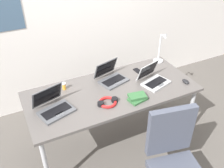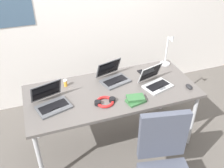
{
  "view_description": "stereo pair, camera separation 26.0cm",
  "coord_description": "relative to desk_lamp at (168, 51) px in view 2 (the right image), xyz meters",
  "views": [
    {
      "loc": [
        -0.95,
        -1.93,
        2.28
      ],
      "look_at": [
        0.0,
        0.0,
        0.82
      ],
      "focal_mm": 40.25,
      "sensor_mm": 36.0,
      "label": 1
    },
    {
      "loc": [
        -0.71,
        -2.03,
        2.28
      ],
      "look_at": [
        0.0,
        0.0,
        0.82
      ],
      "focal_mm": 40.25,
      "sensor_mm": 36.0,
      "label": 2
    }
  ],
  "objects": [
    {
      "name": "book_stack",
      "position": [
        -0.64,
        -0.53,
        -0.17
      ],
      "size": [
        0.2,
        0.16,
        0.05
      ],
      "color": "#336638",
      "rests_on": "desk"
    },
    {
      "name": "ground_plane",
      "position": [
        -0.8,
        -0.28,
        -0.94
      ],
      "size": [
        12.0,
        12.0,
        0.0
      ],
      "primitive_type": "plane",
      "color": "#56514C"
    },
    {
      "name": "headphones",
      "position": [
        -0.93,
        -0.46,
        -0.18
      ],
      "size": [
        0.21,
        0.18,
        0.04
      ],
      "color": "red",
      "rests_on": "desk"
    },
    {
      "name": "pill_bottle",
      "position": [
        -1.25,
        -0.04,
        -0.16
      ],
      "size": [
        0.04,
        0.04,
        0.08
      ],
      "color": "gold",
      "rests_on": "desk"
    },
    {
      "name": "computer_mouse",
      "position": [
        -0.01,
        -0.5,
        -0.18
      ],
      "size": [
        0.06,
        0.1,
        0.03
      ],
      "primitive_type": "ellipsoid",
      "rotation": [
        0.0,
        0.0,
        -0.01
      ],
      "color": "black",
      "rests_on": "desk"
    },
    {
      "name": "laptop_far_corner",
      "position": [
        -1.43,
        -0.33,
        -0.15
      ],
      "size": [
        0.38,
        0.36,
        0.22
      ],
      "color": "#515459",
      "rests_on": "desk"
    },
    {
      "name": "cell_phone",
      "position": [
        -0.35,
        -0.07,
        -0.19
      ],
      "size": [
        0.08,
        0.14,
        0.01
      ],
      "primitive_type": "cube",
      "rotation": [
        0.0,
        0.0,
        0.11
      ],
      "color": "black",
      "rests_on": "desk"
    },
    {
      "name": "desk",
      "position": [
        -0.8,
        -0.28,
        -0.25
      ],
      "size": [
        1.8,
        0.8,
        0.74
      ],
      "color": "#595451",
      "rests_on": "ground_plane"
    },
    {
      "name": "desk_lamp",
      "position": [
        0.0,
        0.0,
        0.0
      ],
      "size": [
        0.12,
        0.18,
        0.4
      ],
      "color": "silver",
      "rests_on": "desk"
    },
    {
      "name": "laptop_near_lamp",
      "position": [
        -0.72,
        -0.1,
        -0.15
      ],
      "size": [
        0.36,
        0.35,
        0.21
      ],
      "color": "#515459",
      "rests_on": "desk"
    },
    {
      "name": "wall_back",
      "position": [
        -0.8,
        0.82,
        0.36
      ],
      "size": [
        6.0,
        0.13,
        2.6
      ],
      "color": "silver",
      "rests_on": "ground_plane"
    },
    {
      "name": "laptop_center",
      "position": [
        -0.33,
        -0.34,
        -0.15
      ],
      "size": [
        0.35,
        0.34,
        0.21
      ],
      "color": "#B7BABC",
      "rests_on": "desk"
    }
  ]
}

